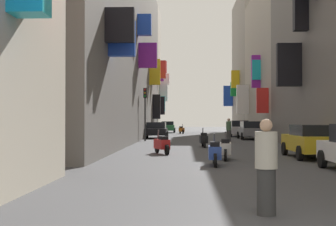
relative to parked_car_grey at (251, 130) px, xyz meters
name	(u,v)px	position (x,y,z in m)	size (l,w,h in m)	color
ground_plane	(206,141)	(-3.89, -3.95, -0.78)	(140.00, 140.00, 0.00)	#424244
building_left_mid_b	(83,42)	(-11.89, -9.60, 5.76)	(7.36, 26.56, 13.08)	slate
building_left_mid_c	(126,62)	(-11.88, 11.71, 7.21)	(7.40, 16.08, 15.99)	slate
building_left_far	(137,71)	(-11.87, 22.90, 7.34)	(7.28, 6.30, 16.26)	#B2A899
building_right_mid_a	(288,64)	(4.09, 4.41, 6.04)	(7.21, 15.29, 13.65)	#B2A899
building_right_mid_b	(262,65)	(4.10, 19.06, 7.70)	(7.28, 14.00, 16.96)	gray
parked_car_grey	(251,130)	(0.00, 0.00, 0.00)	(1.88, 4.30, 1.49)	slate
parked_car_silver	(239,128)	(-0.30, 6.05, 0.02)	(1.93, 3.97, 1.55)	#B7B7BC
parked_car_yellow	(313,140)	(-0.02, -18.84, -0.03)	(1.96, 4.26, 1.41)	gold
parked_car_green	(168,127)	(-7.62, 19.46, -0.03)	(1.84, 3.98, 1.42)	#236638
parked_car_black	(156,130)	(-7.98, 2.08, -0.04)	(2.01, 4.06, 1.40)	black
scooter_blue	(215,153)	(-4.39, -22.26, -0.32)	(0.48, 1.85, 1.13)	#2D4CAD
scooter_white	(225,148)	(-3.81, -19.87, -0.32)	(0.55, 1.95, 1.13)	silver
scooter_black	(204,139)	(-4.35, -11.21, -0.32)	(0.49, 1.87, 1.13)	black
scooter_red	(162,144)	(-6.54, -16.78, -0.32)	(0.84, 1.88, 1.13)	red
scooter_orange	(182,130)	(-5.85, 14.95, -0.32)	(0.70, 1.74, 1.13)	orange
pedestrian_crossing	(266,167)	(-4.06, -30.73, 0.03)	(0.53, 0.53, 1.63)	#303030
pedestrian_near_left	(229,130)	(-2.18, -3.94, 0.08)	(0.49, 0.49, 1.72)	#3D3D3D
traffic_light_near_corner	(145,105)	(-8.49, -3.50, 1.99)	(0.26, 0.34, 4.04)	#2D2D2D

